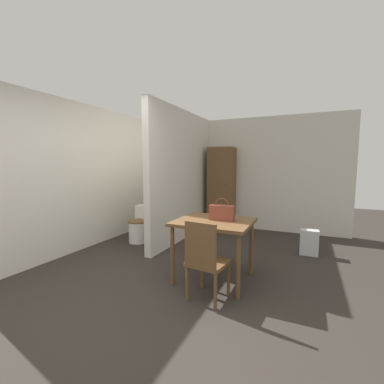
{
  "coord_description": "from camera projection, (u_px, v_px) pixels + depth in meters",
  "views": [
    {
      "loc": [
        1.6,
        -1.97,
        1.47
      ],
      "look_at": [
        -0.25,
        2.08,
        0.99
      ],
      "focal_mm": 24.0,
      "sensor_mm": 36.0,
      "label": 1
    }
  ],
  "objects": [
    {
      "name": "wall_back",
      "position": [
        234.0,
        174.0,
        6.0
      ],
      "size": [
        4.87,
        0.12,
        2.5
      ],
      "color": "beige",
      "rests_on": "ground_plane"
    },
    {
      "name": "space_heater",
      "position": [
        309.0,
        242.0,
        4.17
      ],
      "size": [
        0.28,
        0.17,
        0.41
      ],
      "color": "#BCBCC1",
      "rests_on": "ground_plane"
    },
    {
      "name": "toilet",
      "position": [
        140.0,
        226.0,
        4.9
      ],
      "size": [
        0.38,
        0.52,
        0.67
      ],
      "color": "white",
      "rests_on": "ground_plane"
    },
    {
      "name": "handbag",
      "position": [
        222.0,
        212.0,
        3.22
      ],
      "size": [
        0.31,
        0.11,
        0.28
      ],
      "color": "brown",
      "rests_on": "dining_table"
    },
    {
      "name": "partition_wall",
      "position": [
        183.0,
        175.0,
        5.07
      ],
      "size": [
        0.12,
        2.55,
        2.5
      ],
      "color": "beige",
      "rests_on": "ground_plane"
    },
    {
      "name": "dining_table",
      "position": [
        214.0,
        228.0,
        3.24
      ],
      "size": [
        0.94,
        0.82,
        0.77
      ],
      "color": "brown",
      "rests_on": "ground_plane"
    },
    {
      "name": "wooden_cabinet",
      "position": [
        221.0,
        188.0,
        5.86
      ],
      "size": [
        0.57,
        0.44,
        1.85
      ],
      "color": "brown",
      "rests_on": "ground_plane"
    },
    {
      "name": "wooden_chair",
      "position": [
        205.0,
        259.0,
        2.73
      ],
      "size": [
        0.44,
        0.44,
        0.88
      ],
      "rotation": [
        0.0,
        0.0,
        -0.11
      ],
      "color": "brown",
      "rests_on": "ground_plane"
    },
    {
      "name": "ground_plane",
      "position": [
        129.0,
        310.0,
        2.6
      ],
      "size": [
        16.0,
        16.0,
        0.0
      ],
      "primitive_type": "plane",
      "color": "#2D2823"
    },
    {
      "name": "wall_left",
      "position": [
        108.0,
        176.0,
        5.03
      ],
      "size": [
        0.12,
        4.85,
        2.5
      ],
      "color": "beige",
      "rests_on": "ground_plane"
    }
  ]
}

